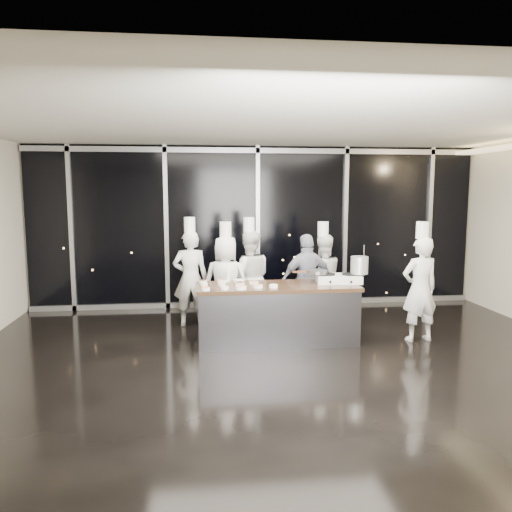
{
  "coord_description": "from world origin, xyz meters",
  "views": [
    {
      "loc": [
        -1.19,
        -6.48,
        2.33
      ],
      "look_at": [
        -0.29,
        1.2,
        1.31
      ],
      "focal_mm": 35.0,
      "sensor_mm": 36.0,
      "label": 1
    }
  ],
  "objects_px": {
    "frying_pan": "(317,272)",
    "chef_center": "(249,277)",
    "demo_counter": "(277,313)",
    "stove": "(338,278)",
    "chef_left": "(226,282)",
    "chef_far_left": "(190,277)",
    "chef_right": "(322,278)",
    "chef_side": "(420,288)",
    "guest": "(307,280)",
    "stock_pot": "(359,265)"
  },
  "relations": [
    {
      "from": "frying_pan",
      "to": "chef_center",
      "type": "relative_size",
      "value": 0.31
    },
    {
      "from": "demo_counter",
      "to": "stove",
      "type": "relative_size",
      "value": 3.38
    },
    {
      "from": "demo_counter",
      "to": "chef_left",
      "type": "distance_m",
      "value": 1.15
    },
    {
      "from": "chef_far_left",
      "to": "chef_right",
      "type": "height_order",
      "value": "chef_far_left"
    },
    {
      "from": "demo_counter",
      "to": "chef_side",
      "type": "distance_m",
      "value": 2.24
    },
    {
      "from": "demo_counter",
      "to": "chef_center",
      "type": "distance_m",
      "value": 1.23
    },
    {
      "from": "stove",
      "to": "chef_far_left",
      "type": "xyz_separation_m",
      "value": [
        -2.31,
        1.05,
        -0.12
      ]
    },
    {
      "from": "chef_center",
      "to": "guest",
      "type": "bearing_deg",
      "value": 166.18
    },
    {
      "from": "stock_pot",
      "to": "chef_center",
      "type": "relative_size",
      "value": 0.14
    },
    {
      "from": "demo_counter",
      "to": "chef_far_left",
      "type": "height_order",
      "value": "chef_far_left"
    },
    {
      "from": "chef_left",
      "to": "guest",
      "type": "xyz_separation_m",
      "value": [
        1.39,
        0.03,
        -0.01
      ]
    },
    {
      "from": "demo_counter",
      "to": "guest",
      "type": "relative_size",
      "value": 1.54
    },
    {
      "from": "stove",
      "to": "frying_pan",
      "type": "bearing_deg",
      "value": 177.99
    },
    {
      "from": "demo_counter",
      "to": "chef_center",
      "type": "xyz_separation_m",
      "value": [
        -0.32,
        1.12,
        0.38
      ]
    },
    {
      "from": "chef_far_left",
      "to": "chef_left",
      "type": "height_order",
      "value": "chef_far_left"
    },
    {
      "from": "chef_far_left",
      "to": "guest",
      "type": "distance_m",
      "value": 2.0
    },
    {
      "from": "chef_side",
      "to": "frying_pan",
      "type": "bearing_deg",
      "value": -19.16
    },
    {
      "from": "demo_counter",
      "to": "guest",
      "type": "bearing_deg",
      "value": 52.22
    },
    {
      "from": "stock_pot",
      "to": "guest",
      "type": "distance_m",
      "value": 1.1
    },
    {
      "from": "chef_center",
      "to": "chef_right",
      "type": "xyz_separation_m",
      "value": [
        1.31,
        0.01,
        -0.04
      ]
    },
    {
      "from": "stove",
      "to": "chef_side",
      "type": "distance_m",
      "value": 1.25
    },
    {
      "from": "guest",
      "to": "chef_right",
      "type": "relative_size",
      "value": 0.89
    },
    {
      "from": "frying_pan",
      "to": "chef_side",
      "type": "bearing_deg",
      "value": -4.33
    },
    {
      "from": "guest",
      "to": "chef_right",
      "type": "bearing_deg",
      "value": -148.84
    },
    {
      "from": "stock_pot",
      "to": "chef_far_left",
      "type": "distance_m",
      "value": 2.86
    },
    {
      "from": "frying_pan",
      "to": "chef_left",
      "type": "height_order",
      "value": "chef_left"
    },
    {
      "from": "chef_far_left",
      "to": "chef_right",
      "type": "relative_size",
      "value": 1.05
    },
    {
      "from": "frying_pan",
      "to": "chef_far_left",
      "type": "height_order",
      "value": "chef_far_left"
    },
    {
      "from": "chef_far_left",
      "to": "guest",
      "type": "xyz_separation_m",
      "value": [
        1.98,
        -0.28,
        -0.05
      ]
    },
    {
      "from": "demo_counter",
      "to": "frying_pan",
      "type": "distance_m",
      "value": 0.9
    },
    {
      "from": "chef_center",
      "to": "stock_pot",
      "type": "bearing_deg",
      "value": 147.89
    },
    {
      "from": "chef_right",
      "to": "chef_left",
      "type": "bearing_deg",
      "value": -0.06
    },
    {
      "from": "chef_far_left",
      "to": "chef_right",
      "type": "bearing_deg",
      "value": -177.54
    },
    {
      "from": "chef_left",
      "to": "frying_pan",
      "type": "bearing_deg",
      "value": 168.34
    },
    {
      "from": "demo_counter",
      "to": "frying_pan",
      "type": "bearing_deg",
      "value": 10.78
    },
    {
      "from": "chef_far_left",
      "to": "chef_left",
      "type": "bearing_deg",
      "value": 154.63
    },
    {
      "from": "stock_pot",
      "to": "chef_left",
      "type": "relative_size",
      "value": 0.15
    },
    {
      "from": "stove",
      "to": "chef_left",
      "type": "bearing_deg",
      "value": 163.18
    },
    {
      "from": "demo_counter",
      "to": "stock_pot",
      "type": "bearing_deg",
      "value": 1.42
    },
    {
      "from": "stove",
      "to": "chef_far_left",
      "type": "height_order",
      "value": "chef_far_left"
    },
    {
      "from": "stock_pot",
      "to": "demo_counter",
      "type": "bearing_deg",
      "value": -178.58
    },
    {
      "from": "stock_pot",
      "to": "guest",
      "type": "bearing_deg",
      "value": 128.07
    },
    {
      "from": "stove",
      "to": "chef_right",
      "type": "relative_size",
      "value": 0.41
    },
    {
      "from": "chef_left",
      "to": "chef_side",
      "type": "xyz_separation_m",
      "value": [
        2.94,
        -0.99,
        0.03
      ]
    },
    {
      "from": "chef_center",
      "to": "chef_side",
      "type": "bearing_deg",
      "value": 154.64
    },
    {
      "from": "guest",
      "to": "demo_counter",
      "type": "bearing_deg",
      "value": 42.99
    },
    {
      "from": "frying_pan",
      "to": "chef_far_left",
      "type": "bearing_deg",
      "value": 159.68
    },
    {
      "from": "chef_far_left",
      "to": "chef_center",
      "type": "distance_m",
      "value": 1.01
    },
    {
      "from": "stock_pot",
      "to": "stove",
      "type": "bearing_deg",
      "value": 172.8
    },
    {
      "from": "chef_far_left",
      "to": "frying_pan",
      "type": "bearing_deg",
      "value": 155.37
    }
  ]
}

